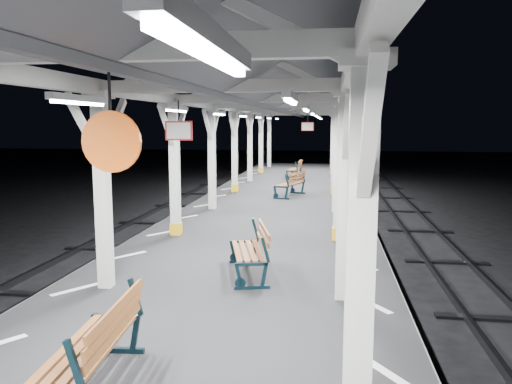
% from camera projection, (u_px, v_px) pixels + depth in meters
% --- Properties ---
extents(ground, '(120.00, 120.00, 0.00)m').
position_uv_depth(ground, '(241.00, 307.00, 10.41)').
color(ground, black).
rests_on(ground, ground).
extents(platform, '(6.00, 50.00, 1.00)m').
position_uv_depth(platform, '(241.00, 283.00, 10.34)').
color(platform, black).
rests_on(platform, ground).
extents(hazard_stripes_left, '(1.00, 48.00, 0.01)m').
position_uv_depth(hazard_stripes_left, '(128.00, 255.00, 10.62)').
color(hazard_stripes_left, silver).
rests_on(hazard_stripes_left, platform).
extents(hazard_stripes_right, '(1.00, 48.00, 0.01)m').
position_uv_depth(hazard_stripes_right, '(362.00, 265.00, 9.93)').
color(hazard_stripes_right, silver).
rests_on(hazard_stripes_right, platform).
extents(track_left, '(2.20, 60.00, 0.16)m').
position_uv_depth(track_left, '(20.00, 291.00, 11.11)').
color(track_left, '#2D2D33').
rests_on(track_left, ground).
extents(track_right, '(2.20, 60.00, 0.16)m').
position_uv_depth(track_right, '(494.00, 316.00, 9.69)').
color(track_right, '#2D2D33').
rests_on(track_right, ground).
extents(canopy, '(5.40, 49.00, 4.65)m').
position_uv_depth(canopy, '(240.00, 84.00, 9.77)').
color(canopy, beige).
rests_on(canopy, platform).
extents(bench_near, '(0.80, 1.83, 0.97)m').
position_uv_depth(bench_near, '(98.00, 344.00, 5.20)').
color(bench_near, black).
rests_on(bench_near, platform).
extents(bench_mid, '(1.01, 1.79, 0.92)m').
position_uv_depth(bench_mid, '(253.00, 249.00, 9.22)').
color(bench_mid, black).
rests_on(bench_mid, platform).
extents(bench_far, '(1.14, 1.87, 0.95)m').
position_uv_depth(bench_far, '(292.00, 183.00, 19.12)').
color(bench_far, black).
rests_on(bench_far, platform).
extents(bench_extra, '(0.75, 1.74, 0.92)m').
position_uv_depth(bench_extra, '(296.00, 169.00, 25.43)').
color(bench_extra, black).
rests_on(bench_extra, platform).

